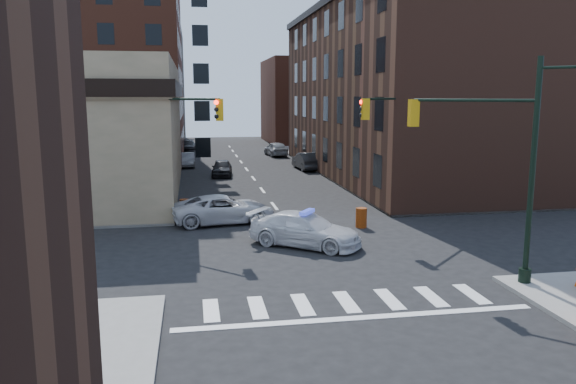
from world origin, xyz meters
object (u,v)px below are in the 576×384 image
object	(u,v)px
parked_car_wnear	(222,168)
pedestrian_a	(146,200)
barrel_road	(361,218)
parked_car_enear	(307,161)
pickup	(223,209)
barrel_bank	(184,207)
pedestrian_b	(70,207)
barricade_nw_a	(165,213)
parked_car_wfar	(187,160)
police_car	(305,230)

from	to	relation	value
parked_car_wnear	pedestrian_a	world-z (taller)	pedestrian_a
barrel_road	parked_car_enear	bearing A→B (deg)	85.48
pickup	barrel_bank	distance (m)	3.23
pedestrian_b	barricade_nw_a	world-z (taller)	pedestrian_b
pickup	parked_car_wnear	size ratio (longest dim) A/B	1.32
parked_car_wfar	barricade_nw_a	world-z (taller)	parked_car_wfar
pedestrian_a	barrel_bank	xyz separation A→B (m)	(2.08, 0.47, -0.60)
pedestrian_b	parked_car_enear	bearing A→B (deg)	54.54
pedestrian_b	police_car	bearing A→B (deg)	-22.59
police_car	pickup	size ratio (longest dim) A/B	0.96
barrel_road	barrel_bank	distance (m)	10.29
parked_car_wfar	barricade_nw_a	size ratio (longest dim) A/B	3.62
parked_car_wnear	barrel_road	xyz separation A→B (m)	(6.16, -20.36, -0.19)
parked_car_wfar	pedestrian_a	distance (m)	23.37
parked_car_wnear	barricade_nw_a	size ratio (longest dim) A/B	3.74
barrel_road	barrel_bank	xyz separation A→B (m)	(-9.16, 4.69, -0.05)
parked_car_wfar	barricade_nw_a	xyz separation A→B (m)	(-1.00, -24.66, -0.10)
pickup	barricade_nw_a	xyz separation A→B (m)	(-3.12, 0.56, -0.20)
barrel_road	parked_car_wnear	bearing A→B (deg)	106.84
barrel_bank	police_car	bearing A→B (deg)	-54.57
parked_car_enear	pedestrian_b	world-z (taller)	pedestrian_b
police_car	barrel_road	world-z (taller)	police_car
pickup	pedestrian_a	bearing A→B (deg)	56.84
pedestrian_b	barricade_nw_a	bearing A→B (deg)	7.74
parked_car_wfar	barrel_road	world-z (taller)	parked_car_wfar
barricade_nw_a	pickup	bearing A→B (deg)	-9.09
pedestrian_b	barricade_nw_a	size ratio (longest dim) A/B	1.75
police_car	barricade_nw_a	size ratio (longest dim) A/B	4.71
barricade_nw_a	police_car	bearing A→B (deg)	-41.12
parked_car_enear	parked_car_wfar	bearing A→B (deg)	-25.10
parked_car_wnear	barrel_road	distance (m)	21.27
barrel_road	pedestrian_a	bearing A→B (deg)	159.46
pedestrian_a	pedestrian_b	distance (m)	4.14
parked_car_enear	police_car	bearing A→B (deg)	74.20
barrel_bank	barricade_nw_a	xyz separation A→B (m)	(-1.00, -1.86, 0.10)
parked_car_wnear	barrel_bank	distance (m)	15.96
pickup	barrel_bank	size ratio (longest dim) A/B	5.93
parked_car_wnear	parked_car_wfar	xyz separation A→B (m)	(-3.00, 7.12, -0.04)
parked_car_wnear	barricade_nw_a	xyz separation A→B (m)	(-4.00, -17.54, -0.14)
police_car	pickup	xyz separation A→B (m)	(-3.43, 5.37, 0.00)
parked_car_wnear	pedestrian_a	xyz separation A→B (m)	(-5.08, -16.15, 0.35)
pickup	parked_car_wnear	xyz separation A→B (m)	(0.88, 18.10, -0.05)
parked_car_wnear	parked_car_wfar	world-z (taller)	parked_car_wnear
parked_car_wfar	parked_car_enear	world-z (taller)	parked_car_enear
parked_car_enear	barricade_nw_a	world-z (taller)	parked_car_enear
police_car	pickup	world-z (taller)	pickup
pickup	barrel_bank	bearing A→B (deg)	32.90
police_car	barrel_bank	bearing A→B (deg)	71.51
pickup	pedestrian_a	size ratio (longest dim) A/B	3.03
police_car	pedestrian_a	bearing A→B (deg)	82.25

